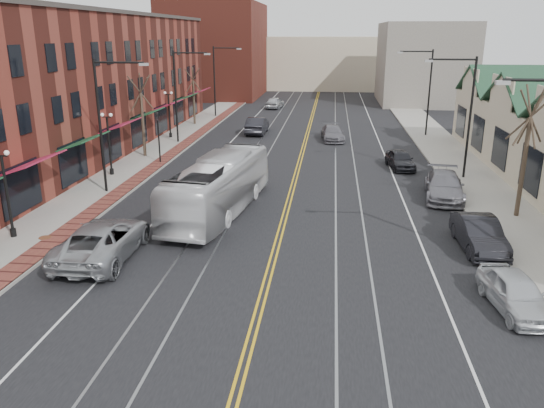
% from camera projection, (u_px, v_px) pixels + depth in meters
% --- Properties ---
extents(ground, '(160.00, 160.00, 0.00)m').
position_uv_depth(ground, '(249.00, 348.00, 16.86)').
color(ground, black).
rests_on(ground, ground).
extents(sidewalk_left, '(4.00, 120.00, 0.15)m').
position_uv_depth(sidewalk_left, '(123.00, 176.00, 37.03)').
color(sidewalk_left, gray).
rests_on(sidewalk_left, ground).
extents(sidewalk_right, '(4.00, 120.00, 0.15)m').
position_uv_depth(sidewalk_right, '(478.00, 186.00, 34.46)').
color(sidewalk_right, gray).
rests_on(sidewalk_right, ground).
extents(building_left, '(10.00, 50.00, 11.00)m').
position_uv_depth(building_left, '(67.00, 86.00, 42.74)').
color(building_left, maroon).
rests_on(building_left, ground).
extents(backdrop_left, '(14.00, 18.00, 14.00)m').
position_uv_depth(backdrop_left, '(216.00, 51.00, 82.62)').
color(backdrop_left, maroon).
rests_on(backdrop_left, ground).
extents(backdrop_mid, '(22.00, 14.00, 9.00)m').
position_uv_depth(backdrop_mid, '(321.00, 63.00, 95.86)').
color(backdrop_mid, beige).
rests_on(backdrop_mid, ground).
extents(backdrop_right, '(12.00, 16.00, 11.00)m').
position_uv_depth(backdrop_right, '(423.00, 63.00, 75.03)').
color(backdrop_right, slate).
rests_on(backdrop_right, ground).
extents(streetlight_l_1, '(3.33, 0.25, 8.00)m').
position_uv_depth(streetlight_l_1, '(106.00, 113.00, 31.63)').
color(streetlight_l_1, black).
rests_on(streetlight_l_1, sidewalk_left).
extents(streetlight_l_2, '(3.33, 0.25, 8.00)m').
position_uv_depth(streetlight_l_2, '(180.00, 87.00, 46.76)').
color(streetlight_l_2, black).
rests_on(streetlight_l_2, sidewalk_left).
extents(streetlight_l_3, '(3.33, 0.25, 8.00)m').
position_uv_depth(streetlight_l_3, '(218.00, 74.00, 61.89)').
color(streetlight_l_3, black).
rests_on(streetlight_l_3, sidewalk_left).
extents(streetlight_r_1, '(3.33, 0.25, 8.00)m').
position_uv_depth(streetlight_r_1, '(464.00, 105.00, 34.94)').
color(streetlight_r_1, black).
rests_on(streetlight_r_1, sidewalk_right).
extents(streetlight_r_2, '(3.33, 0.25, 8.00)m').
position_uv_depth(streetlight_r_2, '(425.00, 84.00, 50.07)').
color(streetlight_r_2, black).
rests_on(streetlight_r_2, sidewalk_right).
extents(lamppost_l_1, '(0.84, 0.28, 4.27)m').
position_uv_depth(lamppost_l_1, '(7.00, 196.00, 25.12)').
color(lamppost_l_1, black).
rests_on(lamppost_l_1, sidewalk_left).
extents(lamppost_l_2, '(0.84, 0.28, 4.27)m').
position_uv_depth(lamppost_l_2, '(109.00, 145.00, 36.47)').
color(lamppost_l_2, black).
rests_on(lamppost_l_2, sidewalk_left).
extents(lamppost_l_3, '(0.84, 0.28, 4.27)m').
position_uv_depth(lamppost_l_3, '(169.00, 116.00, 49.70)').
color(lamppost_l_3, black).
rests_on(lamppost_l_3, sidewalk_left).
extents(tree_left_near, '(1.78, 1.37, 6.48)m').
position_uv_depth(tree_left_near, '(142.00, 114.00, 41.70)').
color(tree_left_near, '#382B21').
rests_on(tree_left_near, sidewalk_left).
extents(tree_left_far, '(1.66, 1.28, 6.02)m').
position_uv_depth(tree_left_far, '(194.00, 95.00, 56.91)').
color(tree_left_far, '#382B21').
rests_on(tree_left_far, sidewalk_left).
extents(tree_right_mid, '(1.90, 1.46, 6.93)m').
position_uv_depth(tree_right_mid, '(526.00, 150.00, 27.61)').
color(tree_right_mid, '#382B21').
rests_on(tree_right_mid, sidewalk_right).
extents(manhole_far, '(0.60, 0.60, 0.02)m').
position_uv_depth(manhole_far, '(45.00, 238.00, 25.57)').
color(manhole_far, '#592D19').
rests_on(manhole_far, sidewalk_left).
extents(traffic_signal, '(0.18, 0.15, 3.80)m').
position_uv_depth(traffic_signal, '(158.00, 134.00, 39.97)').
color(traffic_signal, black).
rests_on(traffic_signal, sidewalk_left).
extents(transit_bus, '(4.15, 11.44, 3.11)m').
position_uv_depth(transit_bus, '(219.00, 186.00, 29.06)').
color(transit_bus, silver).
rests_on(transit_bus, ground).
extents(parked_suv, '(2.91, 6.15, 1.70)m').
position_uv_depth(parked_suv, '(103.00, 240.00, 23.40)').
color(parked_suv, '#9EA1A5').
rests_on(parked_suv, ground).
extents(parked_car_a, '(2.14, 4.20, 1.37)m').
position_uv_depth(parked_car_a, '(516.00, 293.00, 19.01)').
color(parked_car_a, silver).
rests_on(parked_car_a, ground).
extents(parked_car_b, '(1.79, 4.65, 1.51)m').
position_uv_depth(parked_car_b, '(479.00, 234.00, 24.37)').
color(parked_car_b, black).
rests_on(parked_car_b, ground).
extents(parked_car_c, '(2.84, 5.60, 1.56)m').
position_uv_depth(parked_car_c, '(444.00, 186.00, 31.97)').
color(parked_car_c, slate).
rests_on(parked_car_c, ground).
extents(parked_car_d, '(2.15, 4.21, 1.37)m').
position_uv_depth(parked_car_d, '(400.00, 159.00, 39.07)').
color(parked_car_d, black).
rests_on(parked_car_d, ground).
extents(distant_car_left, '(1.85, 5.04, 1.65)m').
position_uv_depth(distant_car_left, '(257.00, 125.00, 52.69)').
color(distant_car_left, black).
rests_on(distant_car_left, ground).
extents(distant_car_right, '(2.44, 4.93, 1.38)m').
position_uv_depth(distant_car_right, '(333.00, 133.00, 49.35)').
color(distant_car_right, slate).
rests_on(distant_car_right, ground).
extents(distant_car_far, '(2.40, 4.67, 1.52)m').
position_uv_depth(distant_car_far, '(275.00, 103.00, 70.59)').
color(distant_car_far, '#B4B7BB').
rests_on(distant_car_far, ground).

